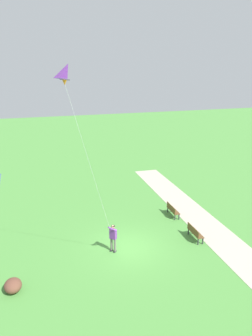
% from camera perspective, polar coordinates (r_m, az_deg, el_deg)
% --- Properties ---
extents(ground_plane, '(120.00, 120.00, 0.00)m').
position_cam_1_polar(ground_plane, '(19.77, 0.34, -14.29)').
color(ground_plane, '#4C8E3D').
extents(walkway_path, '(4.26, 32.09, 0.02)m').
position_cam_1_polar(walkway_path, '(20.81, 18.43, -13.52)').
color(walkway_path, '#B7AD99').
rests_on(walkway_path, ground).
extents(person_kite_flyer, '(0.60, 0.58, 1.83)m').
position_cam_1_polar(person_kite_flyer, '(18.91, -2.40, -12.21)').
color(person_kite_flyer, '#232328').
rests_on(person_kite_flyer, ground).
extents(flying_kite, '(2.54, 2.75, 8.85)m').
position_cam_1_polar(flying_kite, '(13.69, -10.40, 16.02)').
color(flying_kite, purple).
extents(park_bench_near_walkway, '(0.53, 1.52, 0.88)m').
position_cam_1_polar(park_bench_near_walkway, '(23.67, 8.44, -7.49)').
color(park_bench_near_walkway, brown).
rests_on(park_bench_near_walkway, ground).
extents(park_bench_far_walkway, '(0.53, 1.52, 0.88)m').
position_cam_1_polar(park_bench_far_walkway, '(20.87, 12.36, -11.29)').
color(park_bench_far_walkway, brown).
rests_on(park_bench_far_walkway, ground).
extents(lakeside_shrub, '(0.85, 1.00, 0.64)m').
position_cam_1_polar(lakeside_shrub, '(17.25, -19.86, -19.45)').
color(lakeside_shrub, brown).
rests_on(lakeside_shrub, ground).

